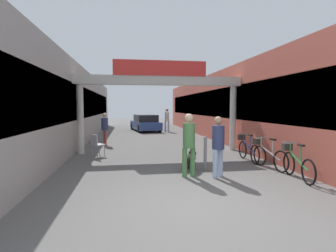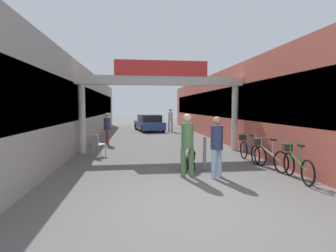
{
  "view_description": "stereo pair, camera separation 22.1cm",
  "coord_description": "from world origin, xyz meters",
  "px_view_note": "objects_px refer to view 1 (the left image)",
  "views": [
    {
      "loc": [
        -1.36,
        -5.08,
        1.96
      ],
      "look_at": [
        0.0,
        3.9,
        1.3
      ],
      "focal_mm": 28.0,
      "sensor_mm": 36.0,
      "label": 1
    },
    {
      "loc": [
        -1.14,
        -5.11,
        1.96
      ],
      "look_at": [
        0.0,
        3.9,
        1.3
      ],
      "focal_mm": 28.0,
      "sensor_mm": 36.0,
      "label": 2
    }
  ],
  "objects_px": {
    "pedestrian_companion": "(218,143)",
    "parked_car_blue": "(145,123)",
    "pedestrian_elderly_walking": "(167,118)",
    "dog_on_leash": "(191,158)",
    "pedestrian_with_dog": "(189,141)",
    "bicycle_silver_second": "(268,155)",
    "bicycle_green_nearest": "(296,163)",
    "bollard_post_metal": "(205,153)",
    "pedestrian_carrying_crate": "(105,127)",
    "cafe_chair_aluminium_nearer": "(96,143)",
    "bicycle_blue_third": "(247,149)"
  },
  "relations": [
    {
      "from": "bicycle_blue_third",
      "to": "parked_car_blue",
      "type": "relative_size",
      "value": 0.4
    },
    {
      "from": "pedestrian_with_dog",
      "to": "dog_on_leash",
      "type": "height_order",
      "value": "pedestrian_with_dog"
    },
    {
      "from": "pedestrian_with_dog",
      "to": "pedestrian_companion",
      "type": "relative_size",
      "value": 1.04
    },
    {
      "from": "pedestrian_with_dog",
      "to": "pedestrian_elderly_walking",
      "type": "relative_size",
      "value": 0.97
    },
    {
      "from": "pedestrian_carrying_crate",
      "to": "parked_car_blue",
      "type": "distance_m",
      "value": 8.03
    },
    {
      "from": "dog_on_leash",
      "to": "bicycle_silver_second",
      "type": "bearing_deg",
      "value": -1.45
    },
    {
      "from": "pedestrian_carrying_crate",
      "to": "dog_on_leash",
      "type": "xyz_separation_m",
      "value": [
        3.1,
        -5.97,
        -0.56
      ]
    },
    {
      "from": "bicycle_blue_third",
      "to": "cafe_chair_aluminium_nearer",
      "type": "bearing_deg",
      "value": 164.24
    },
    {
      "from": "pedestrian_companion",
      "to": "dog_on_leash",
      "type": "relative_size",
      "value": 1.98
    },
    {
      "from": "pedestrian_carrying_crate",
      "to": "bicycle_blue_third",
      "type": "height_order",
      "value": "pedestrian_carrying_crate"
    },
    {
      "from": "pedestrian_carrying_crate",
      "to": "pedestrian_elderly_walking",
      "type": "xyz_separation_m",
      "value": [
        4.22,
        6.65,
        0.12
      ]
    },
    {
      "from": "cafe_chair_aluminium_nearer",
      "to": "pedestrian_carrying_crate",
      "type": "bearing_deg",
      "value": 89.17
    },
    {
      "from": "pedestrian_companion",
      "to": "dog_on_leash",
      "type": "distance_m",
      "value": 1.21
    },
    {
      "from": "pedestrian_with_dog",
      "to": "bollard_post_metal",
      "type": "xyz_separation_m",
      "value": [
        0.71,
        0.78,
        -0.49
      ]
    },
    {
      "from": "dog_on_leash",
      "to": "cafe_chair_aluminium_nearer",
      "type": "bearing_deg",
      "value": 139.11
    },
    {
      "from": "parked_car_blue",
      "to": "dog_on_leash",
      "type": "bearing_deg",
      "value": -87.81
    },
    {
      "from": "pedestrian_elderly_walking",
      "to": "dog_on_leash",
      "type": "relative_size",
      "value": 2.13
    },
    {
      "from": "pedestrian_elderly_walking",
      "to": "pedestrian_companion",
      "type": "bearing_deg",
      "value": -92.36
    },
    {
      "from": "bollard_post_metal",
      "to": "cafe_chair_aluminium_nearer",
      "type": "xyz_separation_m",
      "value": [
        -3.63,
        2.66,
        0.01
      ]
    },
    {
      "from": "pedestrian_elderly_walking",
      "to": "bicycle_silver_second",
      "type": "relative_size",
      "value": 1.09
    },
    {
      "from": "pedestrian_companion",
      "to": "pedestrian_elderly_walking",
      "type": "bearing_deg",
      "value": 87.64
    },
    {
      "from": "pedestrian_carrying_crate",
      "to": "bicycle_green_nearest",
      "type": "xyz_separation_m",
      "value": [
        5.74,
        -7.3,
        -0.5
      ]
    },
    {
      "from": "pedestrian_with_dog",
      "to": "parked_car_blue",
      "type": "xyz_separation_m",
      "value": [
        -0.29,
        14.29,
        -0.38
      ]
    },
    {
      "from": "pedestrian_carrying_crate",
      "to": "bicycle_green_nearest",
      "type": "distance_m",
      "value": 9.3
    },
    {
      "from": "pedestrian_with_dog",
      "to": "bicycle_blue_third",
      "type": "distance_m",
      "value": 3.29
    },
    {
      "from": "pedestrian_companion",
      "to": "bicycle_silver_second",
      "type": "height_order",
      "value": "pedestrian_companion"
    },
    {
      "from": "bicycle_green_nearest",
      "to": "pedestrian_companion",
      "type": "bearing_deg",
      "value": 167.97
    },
    {
      "from": "dog_on_leash",
      "to": "bicycle_blue_third",
      "type": "bearing_deg",
      "value": 25.69
    },
    {
      "from": "pedestrian_companion",
      "to": "pedestrian_with_dog",
      "type": "bearing_deg",
      "value": 167.78
    },
    {
      "from": "bicycle_blue_third",
      "to": "pedestrian_companion",
      "type": "bearing_deg",
      "value": -131.98
    },
    {
      "from": "bicycle_blue_third",
      "to": "bollard_post_metal",
      "type": "xyz_separation_m",
      "value": [
        -1.92,
        -1.1,
        0.1
      ]
    },
    {
      "from": "pedestrian_carrying_crate",
      "to": "parked_car_blue",
      "type": "bearing_deg",
      "value": 71.24
    },
    {
      "from": "bollard_post_metal",
      "to": "parked_car_blue",
      "type": "height_order",
      "value": "parked_car_blue"
    },
    {
      "from": "pedestrian_carrying_crate",
      "to": "dog_on_leash",
      "type": "distance_m",
      "value": 6.75
    },
    {
      "from": "bicycle_silver_second",
      "to": "cafe_chair_aluminium_nearer",
      "type": "bearing_deg",
      "value": 153.78
    },
    {
      "from": "pedestrian_carrying_crate",
      "to": "bicycle_blue_third",
      "type": "bearing_deg",
      "value": -41.14
    },
    {
      "from": "pedestrian_companion",
      "to": "pedestrian_elderly_walking",
      "type": "xyz_separation_m",
      "value": [
        0.56,
        13.51,
        0.09
      ]
    },
    {
      "from": "pedestrian_companion",
      "to": "bicycle_silver_second",
      "type": "bearing_deg",
      "value": 22.96
    },
    {
      "from": "pedestrian_with_dog",
      "to": "bollard_post_metal",
      "type": "height_order",
      "value": "pedestrian_with_dog"
    },
    {
      "from": "pedestrian_with_dog",
      "to": "bicycle_green_nearest",
      "type": "height_order",
      "value": "pedestrian_with_dog"
    },
    {
      "from": "pedestrian_companion",
      "to": "parked_car_blue",
      "type": "relative_size",
      "value": 0.4
    },
    {
      "from": "bollard_post_metal",
      "to": "parked_car_blue",
      "type": "relative_size",
      "value": 0.25
    },
    {
      "from": "pedestrian_companion",
      "to": "parked_car_blue",
      "type": "distance_m",
      "value": 14.5
    },
    {
      "from": "bicycle_green_nearest",
      "to": "bollard_post_metal",
      "type": "xyz_separation_m",
      "value": [
        -2.15,
        1.4,
        0.1
      ]
    },
    {
      "from": "bicycle_green_nearest",
      "to": "cafe_chair_aluminium_nearer",
      "type": "bearing_deg",
      "value": 144.95
    },
    {
      "from": "pedestrian_companion",
      "to": "cafe_chair_aluminium_nearer",
      "type": "bearing_deg",
      "value": 135.73
    },
    {
      "from": "cafe_chair_aluminium_nearer",
      "to": "bollard_post_metal",
      "type": "bearing_deg",
      "value": -36.27
    },
    {
      "from": "dog_on_leash",
      "to": "pedestrian_carrying_crate",
      "type": "bearing_deg",
      "value": 117.45
    },
    {
      "from": "cafe_chair_aluminium_nearer",
      "to": "pedestrian_elderly_walking",
      "type": "bearing_deg",
      "value": 66.68
    },
    {
      "from": "pedestrian_carrying_crate",
      "to": "parked_car_blue",
      "type": "height_order",
      "value": "pedestrian_carrying_crate"
    }
  ]
}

